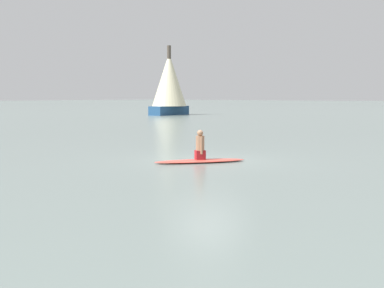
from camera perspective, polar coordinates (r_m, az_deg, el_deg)
name	(u,v)px	position (r m, az deg, el deg)	size (l,w,h in m)	color
ground_plane	(207,161)	(18.34, 1.62, -1.77)	(400.00, 400.00, 0.00)	slate
surfboard	(200,161)	(17.79, 0.86, -1.80)	(3.09, 0.69, 0.11)	#D84C3F
person_paddler	(200,146)	(17.74, 0.87, -0.22)	(0.41, 0.39, 0.97)	#A51E23
sailboat_far_left	(169,82)	(61.33, -2.43, 6.53)	(5.70, 4.28, 7.80)	navy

